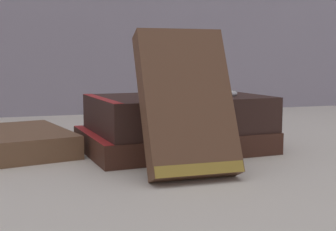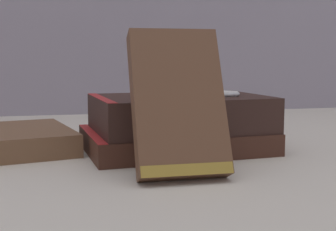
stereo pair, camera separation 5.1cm
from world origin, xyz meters
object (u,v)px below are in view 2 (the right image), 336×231
book_flat_top (176,113)px  book_leaning_front (178,107)px  pocket_watch (223,94)px  book_flat_bottom (171,140)px

book_flat_top → book_leaning_front: book_leaning_front is taller
pocket_watch → book_leaning_front: bearing=-127.3°
pocket_watch → book_flat_top: bearing=170.9°
book_flat_bottom → book_flat_top: 0.04m
book_flat_top → book_leaning_front: size_ratio=1.52×
book_flat_bottom → book_leaning_front: bearing=-105.2°
book_flat_top → pocket_watch: bearing=-14.5°
book_flat_top → pocket_watch: 0.07m
pocket_watch → book_flat_bottom: bearing=168.4°
book_flat_bottom → book_flat_top: book_flat_top is taller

